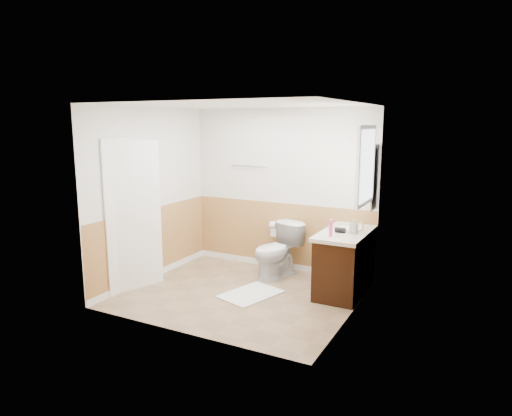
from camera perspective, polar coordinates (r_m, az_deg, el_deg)
The scene contains 32 objects.
floor at distance 6.29m, azimuth -1.89°, elevation -10.65°, with size 3.00×3.00×0.00m, color #8C7051.
ceiling at distance 5.87m, azimuth -2.04°, elevation 12.75°, with size 3.00×3.00×0.00m, color white.
wall_back at distance 7.10m, azimuth 3.19°, elevation 2.25°, with size 3.00×3.00×0.00m, color silver.
wall_front at distance 4.88m, azimuth -9.47°, elevation -1.73°, with size 3.00×3.00×0.00m, color silver.
wall_left at distance 6.81m, azimuth -13.04°, elevation 1.63°, with size 3.00×3.00×0.00m, color silver.
wall_right at distance 5.39m, azimuth 12.08°, elevation -0.66°, with size 3.00×3.00×0.00m, color silver.
wainscot_back at distance 7.24m, azimuth 3.09°, elevation -3.64°, with size 3.00×3.00×0.00m, color tan.
wainscot_front at distance 5.10m, azimuth -9.13°, elevation -9.96°, with size 3.00×3.00×0.00m, color tan.
wainscot_left at distance 6.95m, azimuth -12.71°, elevation -4.49°, with size 2.60×2.60×0.00m, color tan.
wainscot_right at distance 5.58m, azimuth 11.66°, elevation -8.22°, with size 2.60×2.60×0.00m, color tan.
toilet at distance 6.83m, azimuth 2.59°, elevation -5.33°, with size 0.45×0.80×0.81m, color silver.
bath_mat at distance 6.26m, azimuth -0.67°, elevation -10.67°, with size 0.55×0.80×0.02m, color white.
vanity_cabinet at distance 6.34m, azimuth 11.00°, elevation -6.86°, with size 0.55×1.10×0.80m, color black.
vanity_knob_left at distance 6.29m, azimuth 8.15°, elevation -5.47°, with size 0.03×0.03×0.03m, color silver.
vanity_knob_right at distance 6.47m, azimuth 8.74°, elevation -5.03°, with size 0.03×0.03×0.03m, color silver.
countertop at distance 6.23m, azimuth 11.05°, elevation -3.11°, with size 0.60×1.15×0.05m, color beige.
sink_basin at distance 6.36m, azimuth 11.53°, elevation -2.52°, with size 0.36×0.36×0.02m, color white.
faucet at distance 6.30m, azimuth 13.12°, elevation -2.15°, with size 0.02×0.02×0.14m, color silver.
lotion_bottle at distance 5.90m, azimuth 9.29°, elevation -2.47°, with size 0.05×0.05×0.22m, color #EF3D92.
soap_dispenser at distance 6.11m, azimuth 12.09°, elevation -2.24°, with size 0.09×0.09×0.19m, color #949DA7.
hair_dryer_body at distance 6.14m, azimuth 10.46°, elevation -2.71°, with size 0.07×0.07×0.14m, color black.
hair_dryer_handle at distance 6.14m, azimuth 10.13°, elevation -2.99°, with size 0.03×0.03×0.07m, color black.
mirror_panel at distance 6.40m, azimuth 14.62°, elevation 3.72°, with size 0.02×0.35×0.90m, color silver.
window_frame at distance 5.89m, azimuth 13.52°, elevation 5.15°, with size 0.04×0.80×1.00m, color white.
window_glass at distance 5.89m, azimuth 13.68°, elevation 5.14°, with size 0.01×0.70×0.90m, color white.
door at distance 6.45m, azimuth -14.86°, elevation -1.02°, with size 0.05×0.80×2.04m, color white.
door_frame at distance 6.50m, azimuth -15.36°, elevation -0.87°, with size 0.02×0.92×2.10m, color white.
door_knob at distance 6.67m, azimuth -12.55°, elevation -1.16°, with size 0.06×0.06×0.06m, color silver.
towel_bar at distance 7.25m, azimuth -0.93°, elevation 5.23°, with size 0.02×0.02×0.62m, color silver.
tp_holder_bar at distance 7.18m, azimuth 2.18°, elevation -2.11°, with size 0.02×0.02×0.14m, color silver.
tp_roll at distance 7.18m, azimuth 2.18°, elevation -2.11°, with size 0.11×0.11×0.10m, color white.
tp_sheet at distance 7.20m, azimuth 2.18°, elevation -2.97°, with size 0.10×0.01×0.16m, color white.
Camera 1 is at (2.88, -5.10, 2.29)m, focal length 32.13 mm.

